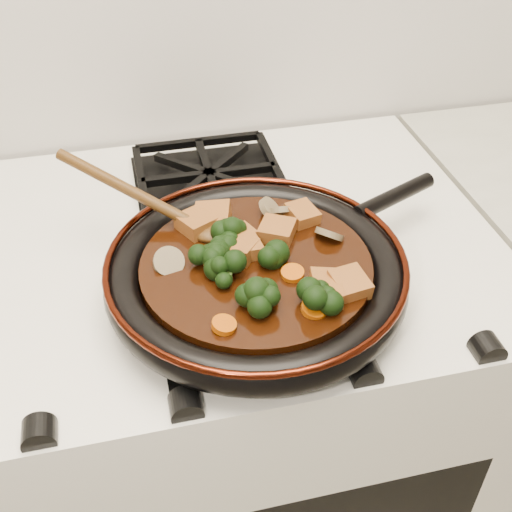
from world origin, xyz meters
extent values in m
cube|color=white|center=(0.00, 1.69, 0.45)|extent=(0.76, 0.60, 0.90)
cylinder|color=black|center=(0.01, 1.56, 0.93)|extent=(0.34, 0.34, 0.01)
torus|color=black|center=(0.01, 1.56, 0.94)|extent=(0.37, 0.37, 0.04)
torus|color=#421409|center=(0.01, 1.56, 0.96)|extent=(0.37, 0.37, 0.01)
cylinder|color=black|center=(0.23, 1.66, 0.96)|extent=(0.14, 0.08, 0.02)
cylinder|color=black|center=(0.01, 1.56, 0.95)|extent=(0.28, 0.28, 0.02)
cube|color=#935421|center=(0.00, 1.61, 0.97)|extent=(0.04, 0.04, 0.02)
cube|color=#935421|center=(0.00, 1.58, 0.97)|extent=(0.05, 0.05, 0.03)
cube|color=#935421|center=(0.05, 1.60, 0.97)|extent=(0.06, 0.06, 0.02)
cube|color=#935421|center=(-0.03, 1.56, 0.97)|extent=(0.04, 0.05, 0.02)
cube|color=#935421|center=(0.08, 1.50, 0.97)|extent=(0.04, 0.04, 0.02)
cube|color=#935421|center=(0.10, 1.49, 0.97)|extent=(0.05, 0.05, 0.03)
cube|color=#935421|center=(-0.05, 1.64, 0.97)|extent=(0.06, 0.06, 0.03)
cube|color=#935421|center=(0.07, 1.48, 0.97)|extent=(0.05, 0.04, 0.03)
cube|color=#935421|center=(0.00, 1.58, 0.97)|extent=(0.05, 0.05, 0.03)
cube|color=#935421|center=(-0.02, 1.65, 0.97)|extent=(0.06, 0.05, 0.03)
cube|color=#935421|center=(0.09, 1.63, 0.97)|extent=(0.04, 0.05, 0.03)
cylinder|color=#BA4D05|center=(0.05, 1.61, 0.96)|extent=(0.03, 0.03, 0.02)
cylinder|color=#BA4D05|center=(0.05, 1.53, 0.96)|extent=(0.03, 0.03, 0.01)
cylinder|color=#BA4D05|center=(-0.05, 1.46, 0.96)|extent=(0.03, 0.03, 0.01)
cylinder|color=#BA4D05|center=(0.06, 1.46, 0.96)|extent=(0.03, 0.03, 0.01)
cylinder|color=#BA4D05|center=(-0.01, 1.63, 0.96)|extent=(0.03, 0.03, 0.02)
cylinder|color=brown|center=(0.05, 1.66, 0.97)|extent=(0.04, 0.04, 0.03)
cylinder|color=brown|center=(0.11, 1.59, 0.97)|extent=(0.05, 0.05, 0.03)
cylinder|color=brown|center=(0.07, 1.65, 0.97)|extent=(0.04, 0.04, 0.03)
cylinder|color=brown|center=(-0.09, 1.58, 0.97)|extent=(0.04, 0.04, 0.03)
ellipsoid|color=#4C2E10|center=(-0.03, 1.63, 0.96)|extent=(0.07, 0.07, 0.02)
cylinder|color=#4C2E10|center=(-0.12, 1.69, 1.00)|extent=(0.02, 0.02, 0.22)
camera|label=1|loc=(-0.12, 0.98, 1.46)|focal=45.00mm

